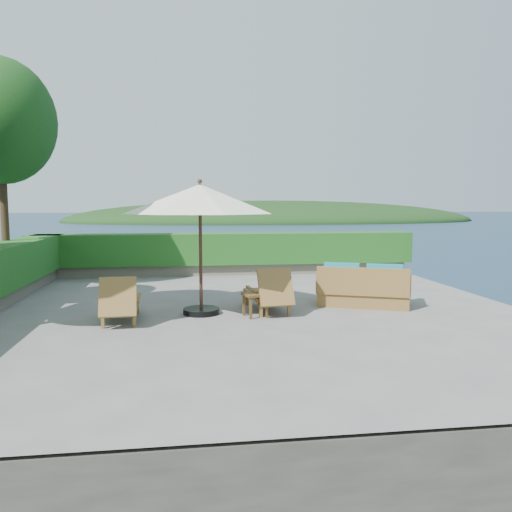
{
  "coord_description": "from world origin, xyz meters",
  "views": [
    {
      "loc": [
        -1.28,
        -10.62,
        2.31
      ],
      "look_at": [
        0.3,
        0.8,
        1.1
      ],
      "focal_mm": 35.0,
      "sensor_mm": 36.0,
      "label": 1
    }
  ],
  "objects": [
    {
      "name": "hedge_far",
      "position": [
        0.0,
        5.6,
        0.85
      ],
      "size": [
        12.4,
        0.9,
        1.0
      ],
      "primitive_type": "cube",
      "color": "#1D4E16",
      "rests_on": "planter_wall_far"
    },
    {
      "name": "lounge_right",
      "position": [
        0.43,
        -0.23,
        0.42
      ],
      "size": [
        0.88,
        1.79,
        1.0
      ],
      "rotation": [
        0.0,
        0.0,
        0.1
      ],
      "color": "olive",
      "rests_on": "ground"
    },
    {
      "name": "foundation",
      "position": [
        0.0,
        0.0,
        -1.55
      ],
      "size": [
        12.0,
        12.0,
        3.0
      ],
      "primitive_type": "cube",
      "color": "#595247",
      "rests_on": "ocean"
    },
    {
      "name": "planter_wall_far",
      "position": [
        0.0,
        5.6,
        0.18
      ],
      "size": [
        12.0,
        0.6,
        0.36
      ],
      "primitive_type": "cube",
      "color": "slate",
      "rests_on": "ground"
    },
    {
      "name": "ground",
      "position": [
        0.0,
        0.0,
        0.0
      ],
      "size": [
        12.0,
        12.0,
        0.0
      ],
      "primitive_type": "plane",
      "color": "gray",
      "rests_on": "ground"
    },
    {
      "name": "offshore_island",
      "position": [
        25.0,
        140.0,
        -3.0
      ],
      "size": [
        126.0,
        57.6,
        12.6
      ],
      "primitive_type": "ellipsoid",
      "color": "black",
      "rests_on": "ocean"
    },
    {
      "name": "patio_umbrella",
      "position": [
        -1.01,
        -0.25,
        2.38
      ],
      "size": [
        3.85,
        3.85,
        2.82
      ],
      "rotation": [
        0.0,
        0.0,
        0.26
      ],
      "color": "black",
      "rests_on": "ground"
    },
    {
      "name": "wicker_loveseat",
      "position": [
        2.66,
        0.12,
        0.39
      ],
      "size": [
        2.27,
        1.73,
        1.0
      ],
      "rotation": [
        0.0,
        0.0,
        -0.39
      ],
      "color": "olive",
      "rests_on": "ground"
    },
    {
      "name": "side_table",
      "position": [
        0.08,
        -0.66,
        0.4
      ],
      "size": [
        0.57,
        0.57,
        0.49
      ],
      "rotation": [
        0.0,
        0.0,
        0.27
      ],
      "color": "brown",
      "rests_on": "ground"
    },
    {
      "name": "ocean",
      "position": [
        0.0,
        0.0,
        -3.0
      ],
      "size": [
        600.0,
        600.0,
        0.0
      ],
      "primitive_type": "plane",
      "color": "#142240",
      "rests_on": "ground"
    },
    {
      "name": "lounge_left",
      "position": [
        -2.6,
        -0.76,
        0.4
      ],
      "size": [
        0.8,
        1.68,
        0.95
      ],
      "rotation": [
        0.0,
        0.0,
        0.05
      ],
      "color": "olive",
      "rests_on": "ground"
    },
    {
      "name": "tree_far",
      "position": [
        -6.0,
        3.2,
        4.4
      ],
      "size": [
        2.8,
        2.8,
        6.03
      ],
      "color": "#402A18",
      "rests_on": "ground"
    }
  ]
}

